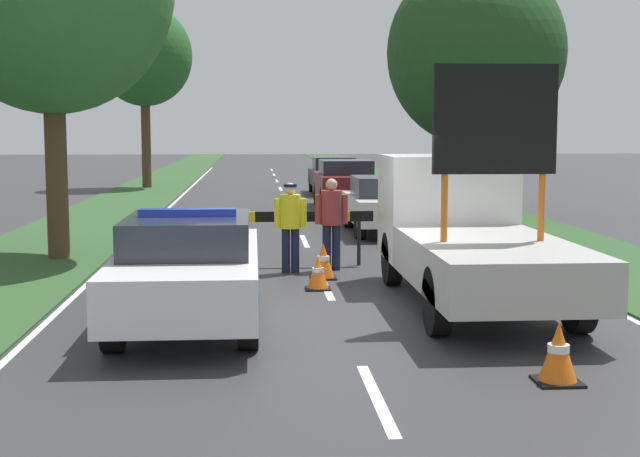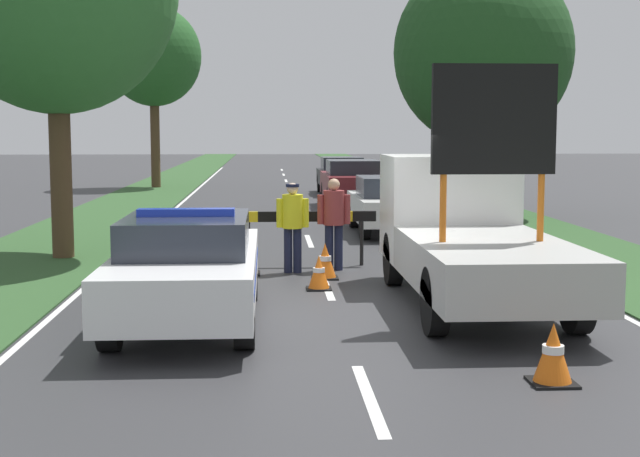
% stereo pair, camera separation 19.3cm
% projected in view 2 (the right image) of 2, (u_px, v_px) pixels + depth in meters
% --- Properties ---
extents(ground_plane, '(160.00, 160.00, 0.00)m').
position_uv_depth(ground_plane, '(335.00, 308.00, 12.88)').
color(ground_plane, '#333335').
extents(lane_markings, '(7.99, 65.37, 0.01)m').
position_uv_depth(lane_markings, '(298.00, 213.00, 27.58)').
color(lane_markings, silver).
rests_on(lane_markings, ground).
extents(grass_verge_left, '(3.19, 120.00, 0.03)m').
position_uv_depth(grass_verge_left, '(138.00, 200.00, 32.38)').
color(grass_verge_left, '#2D5128').
rests_on(grass_verge_left, ground).
extents(grass_verge_right, '(3.19, 120.00, 0.03)m').
position_uv_depth(grass_verge_right, '(445.00, 198.00, 33.06)').
color(grass_verge_right, '#2D5128').
rests_on(grass_verge_right, ground).
extents(police_car, '(1.81, 4.96, 1.54)m').
position_uv_depth(police_car, '(188.00, 267.00, 11.82)').
color(police_car, white).
rests_on(police_car, ground).
extents(work_truck, '(2.04, 5.76, 3.42)m').
position_uv_depth(work_truck, '(467.00, 231.00, 13.36)').
color(work_truck, white).
rests_on(work_truck, ground).
extents(road_barrier, '(2.67, 0.08, 1.03)m').
position_uv_depth(road_barrier, '(305.00, 221.00, 16.75)').
color(road_barrier, black).
rests_on(road_barrier, ground).
extents(police_officer, '(0.58, 0.37, 1.62)m').
position_uv_depth(police_officer, '(293.00, 219.00, 15.94)').
color(police_officer, '#191E38').
rests_on(police_officer, ground).
extents(pedestrian_civilian, '(0.60, 0.38, 1.68)m').
position_uv_depth(pedestrian_civilian, '(334.00, 217.00, 16.22)').
color(pedestrian_civilian, '#191E38').
rests_on(pedestrian_civilian, ground).
extents(traffic_cone_near_police, '(0.45, 0.45, 0.63)m').
position_uv_depth(traffic_cone_near_police, '(442.00, 239.00, 18.41)').
color(traffic_cone_near_police, black).
rests_on(traffic_cone_near_police, ground).
extents(traffic_cone_centre_front, '(0.45, 0.45, 0.62)m').
position_uv_depth(traffic_cone_centre_front, '(325.00, 261.00, 15.36)').
color(traffic_cone_centre_front, black).
rests_on(traffic_cone_centre_front, ground).
extents(traffic_cone_near_truck, '(0.46, 0.46, 0.63)m').
position_uv_depth(traffic_cone_near_truck, '(553.00, 354.00, 9.00)').
color(traffic_cone_near_truck, black).
rests_on(traffic_cone_near_truck, ground).
extents(traffic_cone_behind_barrier, '(0.40, 0.40, 0.56)m').
position_uv_depth(traffic_cone_behind_barrier, '(319.00, 273.00, 14.32)').
color(traffic_cone_behind_barrier, black).
rests_on(traffic_cone_behind_barrier, ground).
extents(traffic_cone_lane_edge, '(0.53, 0.53, 0.72)m').
position_uv_depth(traffic_cone_lane_edge, '(245.00, 254.00, 15.82)').
color(traffic_cone_lane_edge, black).
rests_on(traffic_cone_lane_edge, ground).
extents(queued_car_van_white, '(1.84, 4.17, 1.41)m').
position_uv_depth(queued_car_van_white, '(392.00, 204.00, 22.12)').
color(queued_car_van_white, silver).
rests_on(queued_car_van_white, ground).
extents(queued_car_wagon_maroon, '(1.83, 4.51, 1.58)m').
position_uv_depth(queued_car_wagon_maroon, '(352.00, 183.00, 28.94)').
color(queued_car_wagon_maroon, maroon).
rests_on(queued_car_wagon_maroon, ground).
extents(queued_car_sedan_black, '(1.78, 4.01, 1.48)m').
position_uv_depth(queued_car_sedan_black, '(342.00, 175.00, 35.45)').
color(queued_car_sedan_black, black).
rests_on(queued_car_sedan_black, ground).
extents(roadside_tree_near_left, '(4.13, 4.13, 7.91)m').
position_uv_depth(roadside_tree_near_left, '(154.00, 57.00, 38.60)').
color(roadside_tree_near_left, '#4C3823').
rests_on(roadside_tree_near_left, ground).
extents(roadside_tree_near_right, '(5.20, 5.20, 7.52)m').
position_uv_depth(roadside_tree_near_right, '(483.00, 53.00, 25.91)').
color(roadside_tree_near_right, '#4C3823').
rests_on(roadside_tree_near_right, ground).
extents(utility_pole, '(1.20, 0.20, 7.70)m').
position_uv_depth(utility_pole, '(481.00, 80.00, 25.23)').
color(utility_pole, '#473828').
rests_on(utility_pole, ground).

